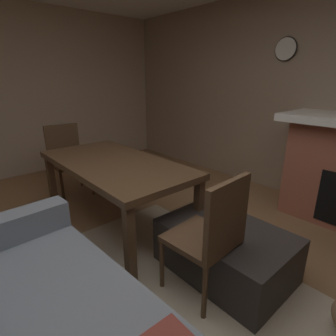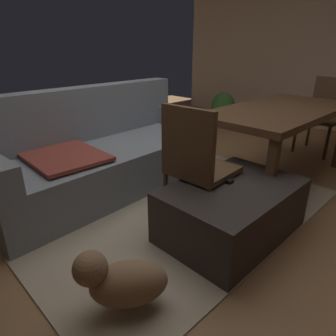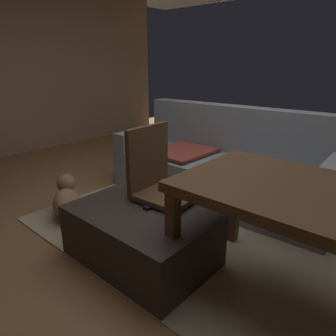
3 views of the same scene
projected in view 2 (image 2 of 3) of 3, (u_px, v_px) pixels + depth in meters
The scene contains 10 objects.
floor at pixel (173, 199), 2.74m from camera, with size 8.63×8.63×0.00m, color olive.
area_rug at pixel (168, 202), 2.67m from camera, with size 2.60×2.00×0.01m, color tan.
couch at pixel (103, 154), 2.92m from camera, with size 2.33×1.03×0.93m.
ottoman_coffee_table at pixel (231, 210), 2.16m from camera, with size 1.01×0.67×0.40m, color #2D2826.
tv_remote at pixel (223, 179), 2.17m from camera, with size 0.05×0.16×0.02m, color black.
dining_table at pixel (280, 116), 2.94m from camera, with size 1.74×0.86×0.74m.
dining_chair_east at pixel (325, 111), 3.81m from camera, with size 0.46×0.46×0.93m.
dining_chair_west at pixel (196, 161), 2.17m from camera, with size 0.46×0.46×0.93m.
potted_plant at pixel (223, 106), 5.25m from camera, with size 0.41×0.41×0.55m.
small_dog at pixel (122, 281), 1.53m from camera, with size 0.47×0.42×0.33m.
Camera 2 is at (-1.74, -1.70, 1.30)m, focal length 32.10 mm.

